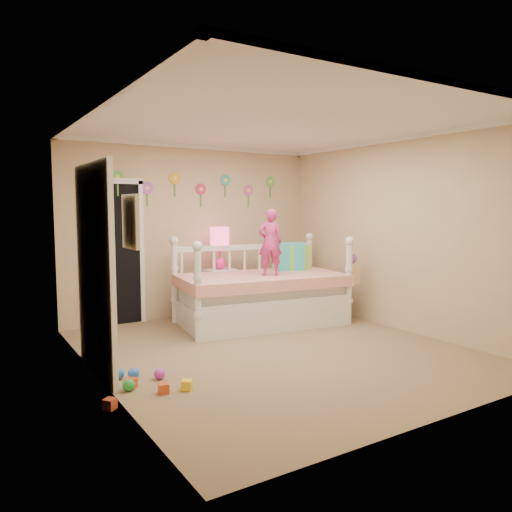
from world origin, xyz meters
TOP-DOWN VIEW (x-y plane):
  - floor at (0.00, 0.00)m, footprint 4.00×4.50m
  - ceiling at (0.00, 0.00)m, footprint 4.00×4.50m
  - back_wall at (0.00, 2.25)m, footprint 4.00×0.01m
  - left_wall at (-2.00, 0.00)m, footprint 0.01×4.50m
  - right_wall at (2.00, 0.00)m, footprint 0.01×4.50m
  - crown_molding at (0.00, 0.00)m, footprint 4.00×4.50m
  - daybed at (0.56, 1.21)m, footprint 2.51×1.57m
  - pillow_turquoise at (1.16, 1.33)m, footprint 0.45×0.25m
  - pillow_lime at (1.30, 1.34)m, footprint 0.41×0.17m
  - child at (0.61, 1.05)m, footprint 0.40×0.34m
  - nightstand at (0.28, 1.93)m, footprint 0.46×0.37m
  - table_lamp at (0.28, 1.93)m, footprint 0.29×0.29m
  - closet_doorway at (-1.25, 2.23)m, footprint 0.90×0.04m
  - flower_decals at (-0.09, 2.24)m, footprint 3.40×0.02m
  - mirror_closet at (-1.96, 0.30)m, footprint 0.07×1.30m
  - wall_picture at (-1.97, -0.90)m, footprint 0.05×0.34m
  - hanging_bag at (1.69, 0.56)m, footprint 0.20×0.16m
  - toy_scatter at (-1.75, -0.21)m, footprint 1.22×1.50m

SIDE VIEW (x-z plane):
  - floor at x=0.00m, z-range -0.01..0.01m
  - toy_scatter at x=-1.75m, z-range 0.00..0.11m
  - nightstand at x=0.28m, z-range 0.00..0.73m
  - daybed at x=0.56m, z-range 0.00..1.28m
  - hanging_bag at x=1.69m, z-range 0.60..0.96m
  - pillow_lime at x=1.30m, z-range 0.71..1.09m
  - pillow_turquoise at x=1.16m, z-range 0.71..1.13m
  - closet_doorway at x=-1.25m, z-range 0.00..2.07m
  - mirror_closet at x=-1.96m, z-range 0.00..2.10m
  - table_lamp at x=0.28m, z-range 0.83..1.47m
  - child at x=0.61m, z-range 0.71..1.64m
  - back_wall at x=0.00m, z-range 0.00..2.60m
  - left_wall at x=-2.00m, z-range 0.00..2.60m
  - right_wall at x=2.00m, z-range 0.00..2.60m
  - wall_picture at x=-1.97m, z-range 1.34..1.76m
  - flower_decals at x=-0.09m, z-range 1.69..2.19m
  - crown_molding at x=0.00m, z-range 2.54..2.60m
  - ceiling at x=0.00m, z-range 2.60..2.60m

